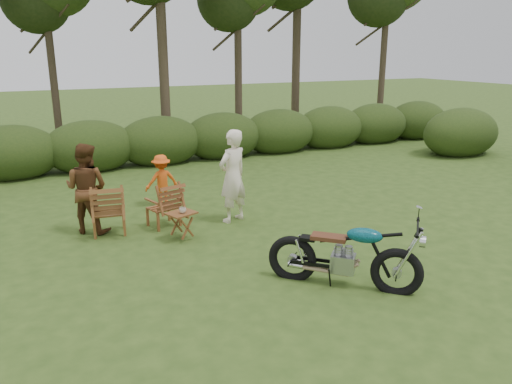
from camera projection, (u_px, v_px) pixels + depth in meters
name	position (u px, v px, depth m)	size (l,w,h in m)	color
ground	(335.00, 286.00, 7.14)	(80.00, 80.00, 0.00)	#2D4517
tree_line	(164.00, 30.00, 14.70)	(22.52, 11.62, 8.14)	#34281C
motorcycle	(342.00, 285.00, 7.17)	(2.08, 0.79, 1.19)	#0B7F92
lawn_chair_right	(164.00, 226.00, 9.56)	(0.60, 0.60, 0.87)	brown
lawn_chair_left	(110.00, 233.00, 9.17)	(0.65, 0.65, 0.95)	brown
side_table	(182.00, 226.00, 8.81)	(0.49, 0.41, 0.51)	brown
cup	(183.00, 210.00, 8.70)	(0.12, 0.12, 0.10)	#BEB29D
adult_a	(233.00, 220.00, 9.86)	(0.66, 0.43, 1.81)	#F8E5CC
adult_b	(91.00, 231.00, 9.28)	(0.81, 0.63, 1.66)	#532F17
child	(163.00, 205.00, 10.82)	(0.72, 0.42, 1.12)	#EB5516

